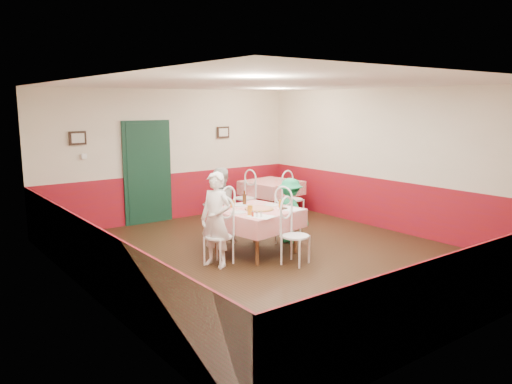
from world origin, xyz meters
TOP-DOWN VIEW (x-y plane):
  - floor at (0.00, 0.00)m, footprint 7.00×7.00m
  - ceiling at (0.00, 0.00)m, footprint 7.00×7.00m
  - back_wall at (0.00, 3.50)m, footprint 6.00×0.10m
  - front_wall at (0.00, -3.50)m, footprint 6.00×0.10m
  - left_wall at (-3.00, 0.00)m, footprint 0.10×7.00m
  - right_wall at (3.00, 0.00)m, footprint 0.10×7.00m
  - wainscot_back at (0.00, 3.48)m, footprint 6.00×0.03m
  - wainscot_front at (0.00, -3.48)m, footprint 6.00×0.03m
  - wainscot_left at (-2.98, 0.00)m, footprint 0.03×7.00m
  - wainscot_right at (2.98, 0.00)m, footprint 0.03×7.00m
  - door at (-0.60, 3.45)m, footprint 0.96×0.06m
  - picture_left at (-2.00, 3.45)m, footprint 0.32×0.03m
  - picture_right at (1.30, 3.45)m, footprint 0.32×0.03m
  - thermostat at (-1.90, 3.45)m, footprint 0.10×0.03m
  - main_table at (-0.12, 0.32)m, footprint 1.41×1.41m
  - second_table at (2.02, 2.56)m, footprint 1.26×1.26m
  - chair_left at (-0.95, 0.17)m, footprint 0.53×0.53m
  - chair_right at (0.72, 0.46)m, footprint 0.53×0.53m
  - chair_far at (-0.26, 1.15)m, footprint 0.51×0.51m
  - chair_near at (0.03, -0.52)m, footprint 0.54×0.54m
  - chair_second_a at (1.27, 2.56)m, footprint 0.47×0.47m
  - chair_second_b at (2.02, 1.81)m, footprint 0.47×0.47m
  - pizza at (-0.10, 0.25)m, footprint 0.53×0.53m
  - plate_left at (-0.52, 0.26)m, footprint 0.29×0.29m
  - plate_right at (0.28, 0.40)m, footprint 0.29×0.29m
  - plate_far at (-0.16, 0.71)m, footprint 0.29×0.29m
  - glass_a at (-0.46, 0.02)m, footprint 0.10×0.10m
  - glass_b at (0.29, 0.16)m, footprint 0.08×0.08m
  - glass_c at (-0.35, 0.66)m, footprint 0.08×0.08m
  - beer_bottle at (-0.06, 0.72)m, footprint 0.07×0.07m
  - shaker_a at (-0.47, -0.17)m, footprint 0.04×0.04m
  - shaker_b at (-0.41, -0.21)m, footprint 0.04×0.04m
  - shaker_c at (-0.50, -0.11)m, footprint 0.04×0.04m
  - menu_left at (-0.39, -0.17)m, footprint 0.41×0.47m
  - menu_right at (0.34, -0.02)m, footprint 0.32×0.41m
  - wallet at (0.25, 0.04)m, footprint 0.12×0.11m
  - diner_left at (-1.00, 0.16)m, footprint 0.52×0.63m
  - diner_far at (-0.27, 1.20)m, footprint 0.70×0.56m
  - diner_right at (0.77, 0.47)m, footprint 0.57×0.83m

SIDE VIEW (x-z plane):
  - floor at x=0.00m, z-range 0.00..0.00m
  - main_table at x=-0.12m, z-range -0.01..0.76m
  - second_table at x=2.02m, z-range -0.01..0.76m
  - chair_left at x=-0.95m, z-range 0.00..0.90m
  - chair_right at x=0.72m, z-range 0.00..0.90m
  - chair_far at x=-0.26m, z-range 0.00..0.90m
  - chair_near at x=0.03m, z-range 0.00..0.90m
  - chair_second_a at x=1.27m, z-range 0.00..0.90m
  - chair_second_b at x=2.02m, z-range 0.00..0.90m
  - wainscot_back at x=0.00m, z-range 0.00..1.00m
  - wainscot_front at x=0.00m, z-range 0.00..1.00m
  - wainscot_left at x=-2.98m, z-range 0.00..1.00m
  - wainscot_right at x=2.98m, z-range 0.00..1.00m
  - diner_right at x=0.77m, z-range 0.00..1.18m
  - diner_far at x=-0.27m, z-range 0.00..1.38m
  - diner_left at x=-1.00m, z-range 0.00..1.47m
  - menu_left at x=-0.39m, z-range 0.76..0.76m
  - menu_right at x=0.34m, z-range 0.76..0.76m
  - plate_left at x=-0.52m, z-range 0.76..0.77m
  - plate_right at x=0.28m, z-range 0.76..0.77m
  - plate_far at x=-0.16m, z-range 0.76..0.77m
  - wallet at x=0.25m, z-range 0.76..0.78m
  - pizza at x=-0.10m, z-range 0.76..0.79m
  - shaker_a at x=-0.47m, z-range 0.76..0.85m
  - shaker_b at x=-0.41m, z-range 0.76..0.85m
  - shaker_c at x=-0.50m, z-range 0.76..0.85m
  - glass_c at x=-0.35m, z-range 0.76..0.89m
  - glass_b at x=0.29m, z-range 0.76..0.89m
  - glass_a at x=-0.46m, z-range 0.76..0.91m
  - beer_bottle at x=-0.06m, z-range 0.76..0.99m
  - door at x=-0.60m, z-range 0.00..2.10m
  - back_wall at x=0.00m, z-range 0.00..2.80m
  - front_wall at x=0.00m, z-range 0.00..2.80m
  - left_wall at x=-3.00m, z-range 0.00..2.80m
  - right_wall at x=3.00m, z-range 0.00..2.80m
  - thermostat at x=-1.90m, z-range 1.45..1.55m
  - picture_left at x=-2.00m, z-range 1.72..1.98m
  - picture_right at x=1.30m, z-range 1.72..1.98m
  - ceiling at x=0.00m, z-range 2.80..2.80m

